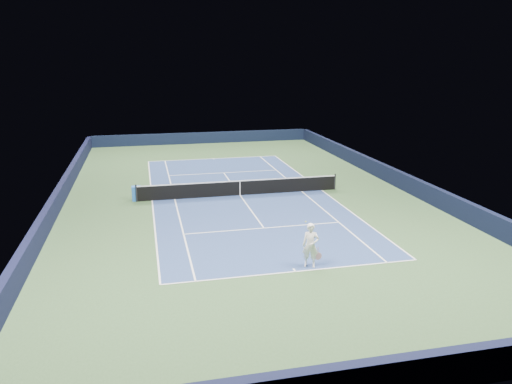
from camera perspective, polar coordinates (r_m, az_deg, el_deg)
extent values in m
plane|color=#304E2A|center=(31.71, -1.84, -0.38)|extent=(40.00, 40.00, 0.00)
cube|color=black|center=(50.77, -6.18, 6.17)|extent=(22.00, 0.35, 1.10)
cube|color=black|center=(14.19, 14.73, -19.82)|extent=(22.00, 0.35, 1.10)
cube|color=black|center=(35.20, 15.72, 1.57)|extent=(0.35, 40.00, 1.10)
cube|color=black|center=(31.43, -21.60, -0.58)|extent=(0.35, 40.00, 1.10)
cube|color=navy|center=(31.71, -1.84, -0.37)|extent=(10.97, 23.77, 0.01)
cube|color=white|center=(43.11, -4.89, 3.83)|extent=(10.97, 0.08, 0.00)
cube|color=white|center=(20.84, 4.53, -9.05)|extent=(10.97, 0.08, 0.00)
cube|color=white|center=(33.15, 7.50, 0.22)|extent=(0.08, 23.77, 0.00)
cube|color=white|center=(31.18, -11.78, -0.96)|extent=(0.08, 23.77, 0.00)
cube|color=white|center=(32.71, 5.25, 0.08)|extent=(0.08, 23.77, 0.00)
cube|color=white|center=(31.22, -9.27, -0.81)|extent=(0.08, 23.77, 0.00)
cube|color=white|center=(37.81, -3.71, 2.21)|extent=(8.23, 0.08, 0.00)
cube|color=white|center=(25.75, 0.91, -4.14)|extent=(8.23, 0.08, 0.00)
cube|color=white|center=(31.71, -1.84, -0.36)|extent=(0.08, 12.80, 0.00)
cube|color=white|center=(42.97, -4.86, 3.79)|extent=(0.08, 0.30, 0.00)
cube|color=white|center=(20.97, 4.41, -8.88)|extent=(0.08, 0.30, 0.00)
cylinder|color=black|center=(31.04, -13.52, -0.13)|extent=(0.10, 0.10, 1.07)
cylinder|color=black|center=(33.34, 9.01, 1.18)|extent=(0.10, 0.10, 1.07)
cube|color=black|center=(31.59, -1.85, 0.42)|extent=(12.80, 0.03, 0.91)
cube|color=white|center=(31.47, -1.86, 1.28)|extent=(12.80, 0.04, 0.06)
cube|color=white|center=(31.59, -1.85, 0.42)|extent=(0.05, 0.04, 0.91)
cube|color=blue|center=(31.33, -13.51, -0.16)|extent=(0.57, 0.52, 0.89)
cube|color=silver|center=(31.33, -12.98, -0.11)|extent=(0.08, 0.39, 0.40)
imported|color=white|center=(21.03, 6.26, -6.08)|extent=(0.81, 0.68, 1.89)
cylinder|color=pink|center=(21.18, 7.11, -6.68)|extent=(0.03, 0.03, 0.31)
cylinder|color=black|center=(21.27, 7.08, -7.28)|extent=(0.31, 0.02, 0.31)
cylinder|color=pink|center=(21.27, 7.08, -7.28)|extent=(0.34, 0.03, 0.34)
sphere|color=gold|center=(21.71, 5.70, -3.40)|extent=(0.07, 0.07, 0.07)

